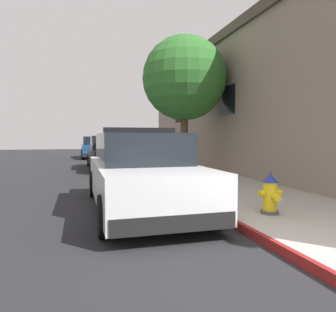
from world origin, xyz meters
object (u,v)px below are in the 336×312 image
Objects in this scene: police_cruiser at (141,173)px; parked_car_silver_ahead at (109,153)px; fire_hydrant at (270,194)px; street_tree at (184,79)px; parked_car_dark_far at (95,148)px.

parked_car_silver_ahead is at bearing 88.90° from police_cruiser.
police_cruiser reaches higher than parked_car_silver_ahead.
fire_hydrant is 0.15× the size of street_tree.
police_cruiser is 8.79m from parked_car_silver_ahead.
street_tree is at bearing -57.25° from parked_car_silver_ahead.
parked_car_dark_far is (-0.23, 8.57, 0.00)m from parked_car_silver_ahead.
parked_car_silver_ahead reaches higher than fire_hydrant.
fire_hydrant is at bearing -38.65° from police_cruiser.
police_cruiser is at bearing 141.35° from fire_hydrant.
street_tree reaches higher than parked_car_silver_ahead.
street_tree is (2.69, -12.39, 2.94)m from parked_car_dark_far.
parked_car_silver_ahead is at bearing -88.43° from parked_car_dark_far.
police_cruiser is at bearing -91.10° from parked_car_silver_ahead.
street_tree is (2.46, -3.83, 2.94)m from parked_car_silver_ahead.
parked_car_silver_ahead is at bearing 100.01° from fire_hydrant.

